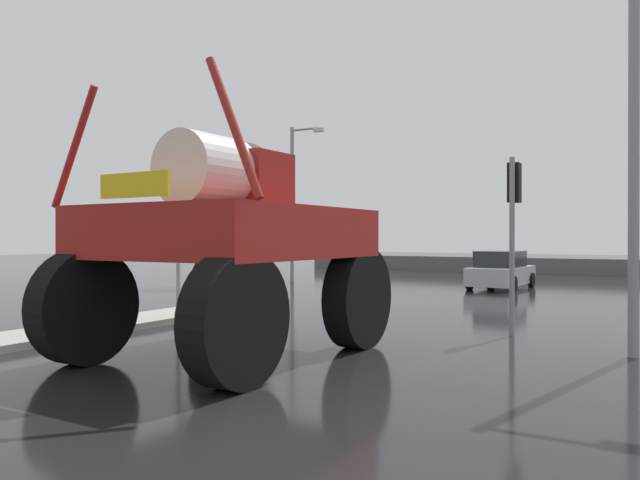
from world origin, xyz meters
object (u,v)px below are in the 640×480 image
streetlight_far_left (295,195)px  oversize_sprayer (230,245)px  traffic_signal_near_right (514,206)px  bare_tree_left (243,171)px  sedan_ahead (501,271)px  traffic_signal_near_left (182,207)px

streetlight_far_left → oversize_sprayer: bearing=-61.5°
traffic_signal_near_right → bare_tree_left: size_ratio=0.60×
streetlight_far_left → bare_tree_left: 3.12m
sedan_ahead → traffic_signal_near_right: traffic_signal_near_right is taller
sedan_ahead → traffic_signal_near_right: bearing=-162.2°
streetlight_far_left → traffic_signal_near_left: bearing=-74.1°
oversize_sprayer → traffic_signal_near_right: (3.81, 4.77, 0.79)m
sedan_ahead → traffic_signal_near_left: 13.54m
oversize_sprayer → sedan_ahead: size_ratio=1.33×
sedan_ahead → streetlight_far_left: 10.03m
streetlight_far_left → traffic_signal_near_right: bearing=-41.9°
oversize_sprayer → bare_tree_left: bearing=37.2°
sedan_ahead → traffic_signal_near_right: 12.34m
traffic_signal_near_left → traffic_signal_near_right: 9.27m
traffic_signal_near_right → bare_tree_left: 15.83m
traffic_signal_near_left → bare_tree_left: 9.44m
oversize_sprayer → traffic_signal_near_right: size_ratio=1.48×
oversize_sprayer → streetlight_far_left: 18.24m
oversize_sprayer → sedan_ahead: 16.63m
streetlight_far_left → sedan_ahead: bearing=3.9°
sedan_ahead → bare_tree_left: (-10.28, -3.50, 4.26)m
bare_tree_left → sedan_ahead: bearing=18.8°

